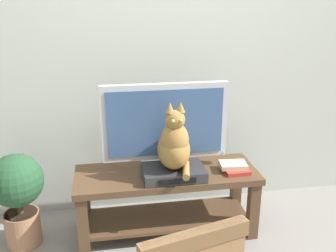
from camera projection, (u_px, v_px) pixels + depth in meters
back_wall at (166, 26)px, 2.75m from camera, size 7.00×0.12×2.80m
tv_stand at (167, 191)px, 2.64m from camera, size 1.24×0.45×0.47m
tv at (165, 125)px, 2.55m from camera, size 0.85×0.20×0.60m
media_box at (174, 172)px, 2.51m from camera, size 0.41×0.27×0.07m
cat at (174, 144)px, 2.43m from camera, size 0.21×0.34×0.46m
book_stack at (234, 167)px, 2.60m from camera, size 0.19×0.18×0.06m
potted_plant at (18, 192)px, 2.48m from camera, size 0.35×0.35×0.65m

